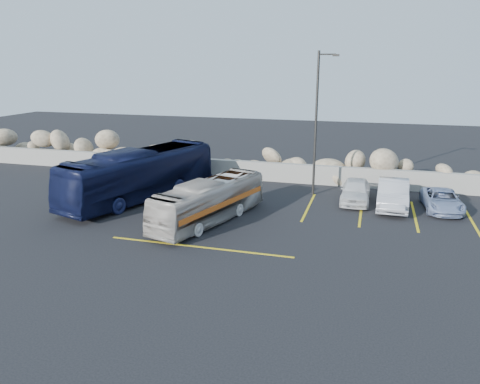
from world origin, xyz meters
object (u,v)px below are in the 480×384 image
(tour_coach, at_px, (140,174))
(lamppost, at_px, (317,120))
(car_b, at_px, (393,194))
(car_d, at_px, (442,200))
(car_a, at_px, (355,191))
(vintage_bus, at_px, (209,201))

(tour_coach, bearing_deg, lamppost, 38.17)
(car_b, relative_size, car_d, 1.16)
(tour_coach, height_order, car_a, tour_coach)
(lamppost, bearing_deg, car_d, -9.36)
(tour_coach, relative_size, car_b, 2.29)
(car_a, bearing_deg, car_d, -2.91)
(vintage_bus, height_order, car_b, vintage_bus)
(vintage_bus, bearing_deg, tour_coach, 168.77)
(lamppost, bearing_deg, vintage_bus, -124.65)
(vintage_bus, xyz_separation_m, car_b, (8.50, 4.80, -0.29))
(lamppost, bearing_deg, tour_coach, -159.31)
(lamppost, height_order, vintage_bus, lamppost)
(lamppost, relative_size, tour_coach, 0.79)
(tour_coach, bearing_deg, car_b, 26.67)
(vintage_bus, distance_m, car_b, 9.77)
(car_b, height_order, car_d, car_b)
(lamppost, xyz_separation_m, car_a, (2.35, -0.89, -3.65))
(car_d, bearing_deg, lamppost, 166.88)
(car_d, bearing_deg, car_a, 173.35)
(lamppost, distance_m, car_d, 7.78)
(car_d, bearing_deg, vintage_bus, -159.22)
(lamppost, distance_m, car_a, 4.43)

